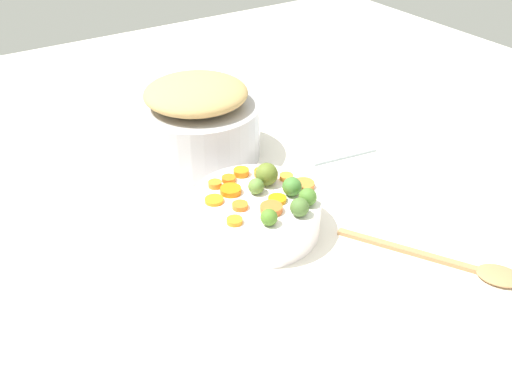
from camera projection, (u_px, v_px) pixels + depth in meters
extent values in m
cube|color=white|center=(263.00, 237.00, 1.10)|extent=(2.40, 2.40, 0.02)
cylinder|color=white|center=(256.00, 214.00, 1.09)|extent=(0.23, 0.23, 0.07)
cylinder|color=#B1B0B6|center=(198.00, 131.00, 1.31)|extent=(0.27, 0.27, 0.12)
ellipsoid|color=tan|center=(196.00, 93.00, 1.26)|extent=(0.22, 0.22, 0.06)
cylinder|color=orange|center=(286.00, 177.00, 1.12)|extent=(0.03, 0.03, 0.01)
cylinder|color=orange|center=(271.00, 209.00, 1.03)|extent=(0.04, 0.04, 0.01)
cylinder|color=orange|center=(239.00, 205.00, 1.04)|extent=(0.04, 0.04, 0.01)
cylinder|color=orange|center=(235.00, 221.00, 1.00)|extent=(0.04, 0.04, 0.01)
cylinder|color=orange|center=(263.00, 173.00, 1.13)|extent=(0.05, 0.05, 0.01)
cylinder|color=orange|center=(214.00, 200.00, 1.05)|extent=(0.03, 0.03, 0.01)
cylinder|color=orange|center=(229.00, 179.00, 1.11)|extent=(0.03, 0.03, 0.01)
cylinder|color=orange|center=(241.00, 172.00, 1.13)|extent=(0.03, 0.03, 0.01)
cylinder|color=orange|center=(304.00, 185.00, 1.09)|extent=(0.05, 0.05, 0.01)
cylinder|color=orange|center=(231.00, 190.00, 1.08)|extent=(0.05, 0.05, 0.01)
cylinder|color=orange|center=(277.00, 199.00, 1.05)|extent=(0.04, 0.04, 0.01)
cylinder|color=orange|center=(215.00, 184.00, 1.09)|extent=(0.03, 0.03, 0.01)
sphere|color=#5C6F26|center=(267.00, 174.00, 1.09)|extent=(0.04, 0.04, 0.04)
sphere|color=#427931|center=(292.00, 187.00, 1.06)|extent=(0.03, 0.03, 0.03)
sphere|color=#4C7926|center=(269.00, 217.00, 0.99)|extent=(0.03, 0.03, 0.03)
sphere|color=#496C30|center=(299.00, 207.00, 1.01)|extent=(0.03, 0.03, 0.03)
sphere|color=#5B8437|center=(258.00, 186.00, 1.07)|extent=(0.03, 0.03, 0.03)
sphere|color=#49792B|center=(308.00, 197.00, 1.04)|extent=(0.03, 0.03, 0.03)
cube|color=#A6784B|center=(408.00, 251.00, 1.05)|extent=(0.23, 0.14, 0.01)
ellipsoid|color=#A6784B|center=(499.00, 276.00, 0.99)|extent=(0.09, 0.09, 0.01)
cube|color=#A7B4BA|center=(326.00, 140.00, 1.39)|extent=(0.20, 0.18, 0.01)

